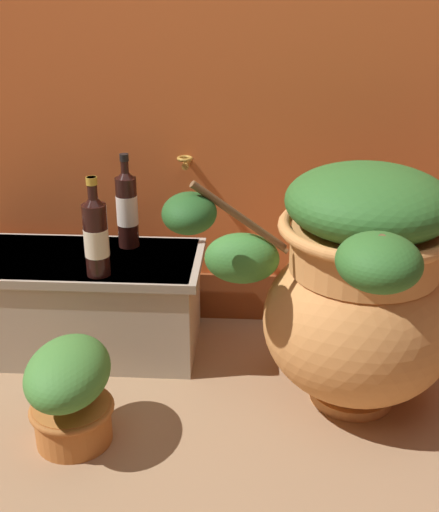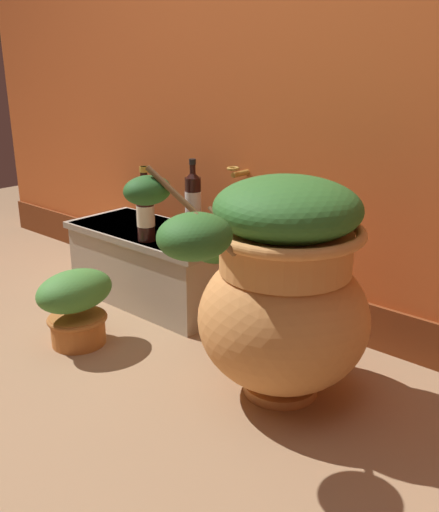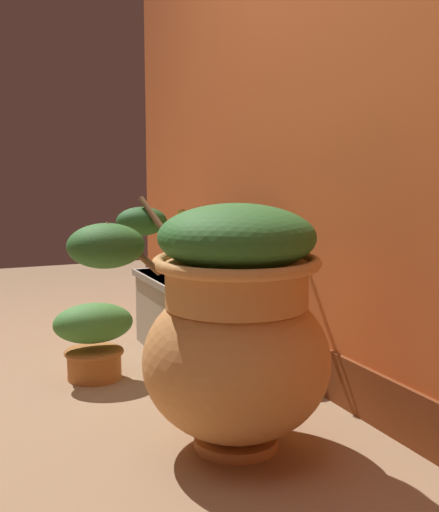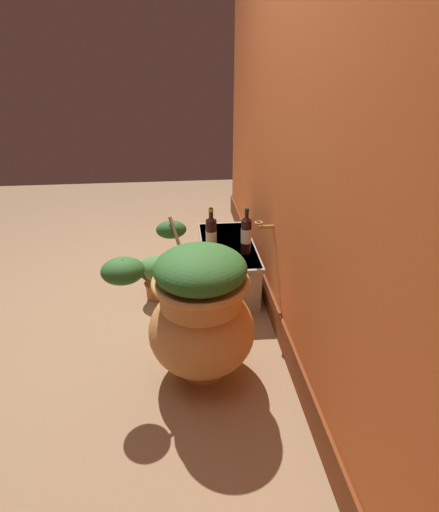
{
  "view_description": "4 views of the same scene",
  "coord_description": "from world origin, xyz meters",
  "views": [
    {
      "loc": [
        0.07,
        -1.22,
        1.29
      ],
      "look_at": [
        -0.06,
        0.78,
        0.4
      ],
      "focal_mm": 46.93,
      "sensor_mm": 36.0,
      "label": 1
    },
    {
      "loc": [
        1.37,
        -0.86,
        1.11
      ],
      "look_at": [
        0.02,
        0.68,
        0.4
      ],
      "focal_mm": 39.71,
      "sensor_mm": 36.0,
      "label": 2
    },
    {
      "loc": [
        2.19,
        -0.24,
        0.9
      ],
      "look_at": [
        -0.16,
        0.77,
        0.52
      ],
      "focal_mm": 47.0,
      "sensor_mm": 36.0,
      "label": 3
    },
    {
      "loc": [
        2.17,
        0.51,
        1.64
      ],
      "look_at": [
        -0.03,
        0.73,
        0.52
      ],
      "focal_mm": 28.19,
      "sensor_mm": 36.0,
      "label": 4
    }
  ],
  "objects": [
    {
      "name": "stone_ledge",
      "position": [
        -0.55,
        0.85,
        0.19
      ],
      "size": [
        0.86,
        0.4,
        0.36
      ],
      "color": "#B2A893",
      "rests_on": "ground_plane"
    },
    {
      "name": "wine_bottle_left",
      "position": [
        -0.44,
        0.71,
        0.5
      ],
      "size": [
        0.08,
        0.08,
        0.33
      ],
      "color": "black",
      "rests_on": "stone_ledge"
    },
    {
      "name": "wine_bottle_middle",
      "position": [
        -0.39,
        0.96,
        0.5
      ],
      "size": [
        0.07,
        0.07,
        0.34
      ],
      "color": "black",
      "rests_on": "stone_ledge"
    },
    {
      "name": "potted_shrub",
      "position": [
        -0.45,
        0.33,
        0.17
      ],
      "size": [
        0.24,
        0.33,
        0.31
      ],
      "color": "#C17033",
      "rests_on": "ground_plane"
    },
    {
      "name": "terracotta_urn",
      "position": [
        0.36,
        0.58,
        0.4
      ],
      "size": [
        0.86,
        0.79,
        0.77
      ],
      "color": "#D68E4C",
      "rests_on": "ground_plane"
    }
  ]
}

